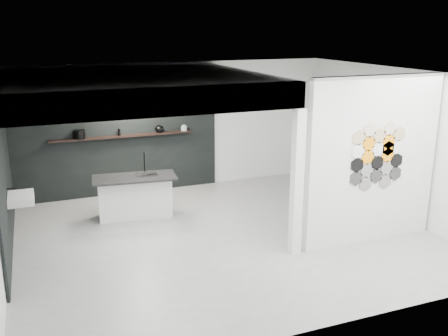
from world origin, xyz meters
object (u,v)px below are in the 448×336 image
Objects in this scene: partition_panel at (373,161)px; glass_bowl at (184,128)px; stockpot at (80,134)px; kettle at (159,129)px; bottle_dark at (119,132)px; utensil_cup at (75,137)px; kitchen_island at (135,196)px; glass_vase at (184,128)px; wall_basin at (21,198)px.

partition_panel is 4.39m from glass_bowl.
kettle is at bearing 0.00° from stockpot.
bottle_dark is (-3.50, 3.87, -0.01)m from partition_panel.
glass_bowl is 1.52× the size of utensil_cup.
utensil_cup is (-0.91, 1.36, 0.94)m from kitchen_island.
glass_vase is (-2.08, 3.87, -0.02)m from partition_panel.
glass_vase is at bearing 0.00° from glass_bowl.
kitchen_island is 2.18m from glass_vase.
glass_bowl is (1.41, 1.36, 0.95)m from kitchen_island.
partition_panel reaches higher than utensil_cup.
bottle_dark reaches higher than glass_vase.
partition_panel is 1.74× the size of kitchen_island.
wall_basin is 2.15m from kitchen_island.
wall_basin is at bearing -148.65° from glass_bowl.
glass_vase reaches higher than wall_basin.
bottle_dark is at bearing 132.13° from partition_panel.
partition_panel reaches higher than stockpot.
kitchen_island is at bearing -59.10° from stockpot.
stockpot is 2.22m from glass_bowl.
kitchen_island is at bearing 144.30° from partition_panel.
stockpot is at bearing 180.00° from glass_bowl.
stockpot is at bearing 60.52° from wall_basin.
glass_bowl is at bearing -5.15° from kettle.
glass_bowl is 0.01m from glass_vase.
stockpot reaches higher than bottle_dark.
wall_basin is at bearing -117.46° from utensil_cup.
bottle_dark is 0.90m from utensil_cup.
stockpot reaches higher than kitchen_island.
kitchen_island is at bearing 19.48° from wall_basin.
partition_panel is at bearing -47.87° from bottle_dark.
partition_panel is at bearing -29.25° from kitchen_island.
partition_panel reaches higher than kettle.
stockpot is at bearing 180.00° from glass_vase.
partition_panel reaches higher than glass_vase.
glass_vase reaches higher than glass_bowl.
wall_basin is 2.38m from utensil_cup.
glass_vase is (1.41, 1.36, 0.96)m from kitchen_island.
glass_bowl is (0.56, 0.00, -0.03)m from kettle.
kitchen_island is 8.54× the size of kettle.
glass_bowl is (2.22, 0.00, -0.04)m from stockpot.
kettle is (0.85, 1.36, 0.98)m from kitchen_island.
partition_panel is 31.19× the size of utensil_cup.
glass_bowl is at bearing 0.00° from bottle_dark.
partition_panel is at bearing -41.35° from utensil_cup.
wall_basin is 3.18× the size of kettle.
utensil_cup reaches higher than kitchen_island.
glass_bowl is at bearing 0.00° from glass_vase.
utensil_cup is (-0.90, 0.00, -0.03)m from bottle_dark.
partition_panel is 4.68m from kettle.
glass_vase is at bearing 0.00° from utensil_cup.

